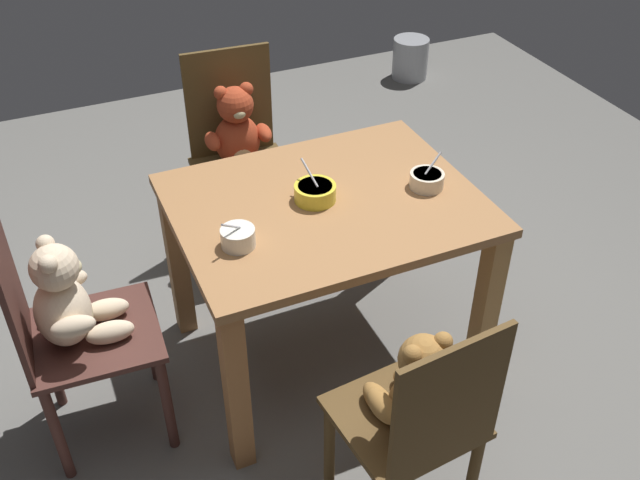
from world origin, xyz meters
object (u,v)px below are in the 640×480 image
Objects in this scene: porridge_bowl_cream_near_right at (427,180)px; teddy_chair_near_front at (417,405)px; porridge_bowl_yellow_center at (315,192)px; metal_pail at (410,58)px; teddy_chair_near_left at (69,313)px; teddy_chair_far_center at (238,142)px; porridge_bowl_white_near_left at (238,237)px; dining_table at (326,232)px.

teddy_chair_near_front is at bearing -120.87° from porridge_bowl_cream_near_right.
porridge_bowl_yellow_center reaches higher than metal_pail.
teddy_chair_far_center reaches higher than teddy_chair_near_left.
teddy_chair_far_center is at bearing 72.18° from porridge_bowl_white_near_left.
dining_table is at bearing -33.23° from porridge_bowl_yellow_center.
teddy_chair_near_front is 7.58× the size of porridge_bowl_white_near_left.
teddy_chair_near_left is 0.59m from porridge_bowl_white_near_left.
teddy_chair_far_center is (-0.07, 0.79, -0.03)m from dining_table.
teddy_chair_far_center is at bearing 92.53° from porridge_bowl_yellow_center.
porridge_bowl_yellow_center reaches higher than porridge_bowl_white_near_left.
teddy_chair_far_center is at bearing 47.30° from teddy_chair_near_left.
teddy_chair_far_center is (0.00, 1.58, 0.02)m from teddy_chair_near_front.
dining_table is at bearing 18.53° from porridge_bowl_white_near_left.
porridge_bowl_white_near_left is 3.06m from metal_pail.
porridge_bowl_white_near_left is at bearing -14.04° from teddy_chair_far_center.
teddy_chair_near_left is (-0.91, -0.02, -0.03)m from dining_table.
teddy_chair_far_center reaches higher than teddy_chair_near_front.
porridge_bowl_cream_near_right is 0.46× the size of metal_pail.
dining_table is 0.79m from teddy_chair_near_front.
teddy_chair_far_center is at bearing -140.65° from metal_pail.
dining_table is at bearing 170.26° from porridge_bowl_cream_near_right.
dining_table is 1.14× the size of teddy_chair_near_left.
porridge_bowl_white_near_left is at bearing 17.79° from teddy_chair_near_front.
porridge_bowl_cream_near_right is at bearing -11.86° from porridge_bowl_yellow_center.
teddy_chair_near_front is at bearing -92.74° from porridge_bowl_yellow_center.
teddy_chair_far_center reaches higher than porridge_bowl_cream_near_right.
dining_table is 0.41m from porridge_bowl_white_near_left.
porridge_bowl_white_near_left is 0.43× the size of metal_pail.
dining_table is 1.11× the size of teddy_chair_far_center.
porridge_bowl_yellow_center is at bearing 146.77° from dining_table.
teddy_chair_near_left is 1.17m from teddy_chair_far_center.
porridge_bowl_yellow_center is at bearing -127.33° from metal_pail.
teddy_chair_near_front is 0.98× the size of teddy_chair_near_left.
teddy_chair_near_left reaches higher than metal_pail.
porridge_bowl_white_near_left is at bearing -6.67° from teddy_chair_near_left.
porridge_bowl_cream_near_right reaches higher than dining_table.
porridge_bowl_cream_near_right is (0.43, 0.73, 0.21)m from teddy_chair_near_front.
teddy_chair_far_center is (0.84, 0.81, 0.01)m from teddy_chair_near_left.
teddy_chair_near_left is 0.90m from porridge_bowl_yellow_center.
teddy_chair_near_left is 3.35× the size of metal_pail.
metal_pail is (1.66, 1.36, -0.43)m from teddy_chair_far_center.
porridge_bowl_yellow_center is at bearing 6.31° from teddy_chair_far_center.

